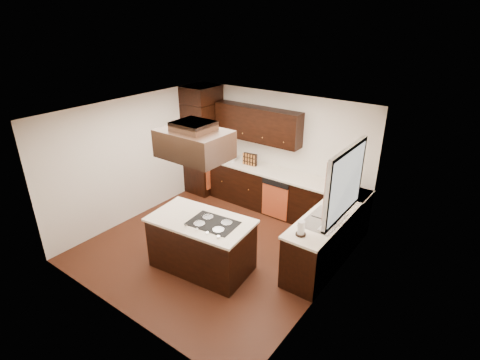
% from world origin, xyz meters
% --- Properties ---
extents(floor, '(4.20, 4.20, 0.02)m').
position_xyz_m(floor, '(0.00, 0.00, -0.01)').
color(floor, '#542715').
rests_on(floor, ground).
extents(ceiling, '(4.20, 4.20, 0.02)m').
position_xyz_m(ceiling, '(0.00, 0.00, 2.51)').
color(ceiling, white).
rests_on(ceiling, ground).
extents(wall_back, '(4.20, 0.02, 2.50)m').
position_xyz_m(wall_back, '(0.00, 2.11, 1.25)').
color(wall_back, silver).
rests_on(wall_back, ground).
extents(wall_front, '(4.20, 0.02, 2.50)m').
position_xyz_m(wall_front, '(0.00, -2.11, 1.25)').
color(wall_front, silver).
rests_on(wall_front, ground).
extents(wall_left, '(0.02, 4.20, 2.50)m').
position_xyz_m(wall_left, '(-2.11, 0.00, 1.25)').
color(wall_left, silver).
rests_on(wall_left, ground).
extents(wall_right, '(0.02, 4.20, 2.50)m').
position_xyz_m(wall_right, '(2.11, 0.00, 1.25)').
color(wall_right, silver).
rests_on(wall_right, ground).
extents(oven_column, '(0.65, 0.75, 2.12)m').
position_xyz_m(oven_column, '(-1.78, 1.71, 1.06)').
color(oven_column, black).
rests_on(oven_column, floor).
extents(wall_oven_face, '(0.05, 0.62, 0.78)m').
position_xyz_m(wall_oven_face, '(-1.43, 1.71, 1.12)').
color(wall_oven_face, '#C34F29').
rests_on(wall_oven_face, oven_column).
extents(base_cabinets_back, '(2.93, 0.60, 0.88)m').
position_xyz_m(base_cabinets_back, '(0.03, 1.80, 0.44)').
color(base_cabinets_back, black).
rests_on(base_cabinets_back, floor).
extents(base_cabinets_right, '(0.60, 2.40, 0.88)m').
position_xyz_m(base_cabinets_right, '(1.80, 0.90, 0.44)').
color(base_cabinets_right, black).
rests_on(base_cabinets_right, floor).
extents(countertop_back, '(2.93, 0.63, 0.04)m').
position_xyz_m(countertop_back, '(0.03, 1.79, 0.90)').
color(countertop_back, '#F3E5CD').
rests_on(countertop_back, base_cabinets_back).
extents(countertop_right, '(0.63, 2.40, 0.04)m').
position_xyz_m(countertop_right, '(1.79, 0.90, 0.90)').
color(countertop_right, '#F3E5CD').
rests_on(countertop_right, base_cabinets_right).
extents(upper_cabinets, '(2.00, 0.34, 0.72)m').
position_xyz_m(upper_cabinets, '(-0.43, 1.93, 1.81)').
color(upper_cabinets, black).
rests_on(upper_cabinets, wall_back).
extents(dishwasher_front, '(0.60, 0.05, 0.72)m').
position_xyz_m(dishwasher_front, '(0.33, 1.50, 0.40)').
color(dishwasher_front, '#C34F29').
rests_on(dishwasher_front, floor).
extents(window_frame, '(0.06, 1.32, 1.12)m').
position_xyz_m(window_frame, '(2.07, 0.55, 1.65)').
color(window_frame, silver).
rests_on(window_frame, wall_right).
extents(window_pane, '(0.00, 1.20, 1.00)m').
position_xyz_m(window_pane, '(2.10, 0.55, 1.65)').
color(window_pane, white).
rests_on(window_pane, wall_right).
extents(curtain_left, '(0.02, 0.34, 0.90)m').
position_xyz_m(curtain_left, '(2.01, 0.13, 1.70)').
color(curtain_left, beige).
rests_on(curtain_left, wall_right).
extents(curtain_right, '(0.02, 0.34, 0.90)m').
position_xyz_m(curtain_right, '(2.01, 0.97, 1.70)').
color(curtain_right, beige).
rests_on(curtain_right, wall_right).
extents(sink_rim, '(0.52, 0.84, 0.01)m').
position_xyz_m(sink_rim, '(1.80, 0.55, 0.92)').
color(sink_rim, silver).
rests_on(sink_rim, countertop_right).
extents(island, '(1.69, 1.04, 0.88)m').
position_xyz_m(island, '(0.20, -0.61, 0.44)').
color(island, black).
rests_on(island, floor).
extents(island_top, '(1.75, 1.10, 0.04)m').
position_xyz_m(island_top, '(0.20, -0.61, 0.90)').
color(island_top, '#F3E5CD').
rests_on(island_top, island).
extents(cooktop, '(0.81, 0.58, 0.01)m').
position_xyz_m(cooktop, '(0.44, -0.58, 0.93)').
color(cooktop, black).
rests_on(cooktop, island_top).
extents(range_hood, '(1.05, 0.72, 0.42)m').
position_xyz_m(range_hood, '(0.10, -0.55, 2.16)').
color(range_hood, black).
rests_on(range_hood, ceiling).
extents(hood_duct, '(0.55, 0.50, 0.13)m').
position_xyz_m(hood_duct, '(0.10, -0.55, 2.44)').
color(hood_duct, black).
rests_on(hood_duct, ceiling).
extents(blender_base, '(0.15, 0.15, 0.10)m').
position_xyz_m(blender_base, '(-0.96, 1.74, 0.97)').
color(blender_base, silver).
rests_on(blender_base, countertop_back).
extents(blender_pitcher, '(0.13, 0.13, 0.26)m').
position_xyz_m(blender_pitcher, '(-0.96, 1.74, 1.15)').
color(blender_pitcher, silver).
rests_on(blender_pitcher, blender_base).
extents(spice_rack, '(0.32, 0.12, 0.26)m').
position_xyz_m(spice_rack, '(-0.50, 1.78, 1.05)').
color(spice_rack, black).
rests_on(spice_rack, countertop_back).
extents(mixing_bowl, '(0.27, 0.27, 0.06)m').
position_xyz_m(mixing_bowl, '(-1.01, 1.79, 0.95)').
color(mixing_bowl, silver).
rests_on(mixing_bowl, countertop_back).
extents(soap_bottle, '(0.11, 0.11, 0.20)m').
position_xyz_m(soap_bottle, '(1.71, 0.96, 1.02)').
color(soap_bottle, silver).
rests_on(soap_bottle, countertop_right).
extents(paper_towel, '(0.13, 0.13, 0.23)m').
position_xyz_m(paper_towel, '(1.71, -0.06, 1.04)').
color(paper_towel, silver).
rests_on(paper_towel, countertop_right).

